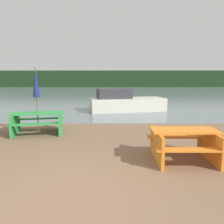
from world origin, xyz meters
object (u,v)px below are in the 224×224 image
at_px(picnic_table_orange, 183,142).
at_px(umbrella_navy, 36,83).
at_px(boat, 125,102).
at_px(picnic_table_green, 38,121).

xyz_separation_m(picnic_table_orange, umbrella_navy, (-4.44, 2.64, 1.35)).
height_order(umbrella_navy, boat, umbrella_navy).
bearing_deg(boat, picnic_table_green, -133.87).
height_order(picnic_table_green, boat, boat).
xyz_separation_m(picnic_table_green, umbrella_navy, (-0.00, 0.00, 1.34)).
bearing_deg(picnic_table_orange, boat, 96.82).
bearing_deg(umbrella_navy, picnic_table_orange, -30.80).
relative_size(picnic_table_orange, umbrella_navy, 0.67).
distance_m(picnic_table_orange, picnic_table_green, 5.16).
relative_size(picnic_table_orange, picnic_table_green, 0.75).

